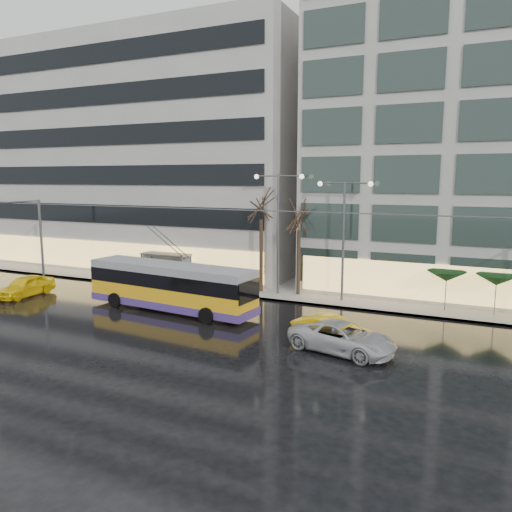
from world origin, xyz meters
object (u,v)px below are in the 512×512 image
Objects in this scene: bus_shelter at (164,261)px; street_lamp_near at (278,217)px; taxi_a at (25,286)px; trolleybus at (171,288)px.

street_lamp_near is at bearing 0.63° from bus_shelter.
trolleybus is at bearing 3.68° from taxi_a.
taxi_a is at bearing -174.62° from trolleybus.
bus_shelter is (-5.47, 7.03, 0.40)m from trolleybus.
street_lamp_near reaches higher than bus_shelter.
taxi_a is (-12.38, -1.17, -0.76)m from trolleybus.
trolleybus reaches higher than taxi_a.
trolleybus reaches higher than bus_shelter.
bus_shelter reaches higher than taxi_a.
street_lamp_near reaches higher than trolleybus.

